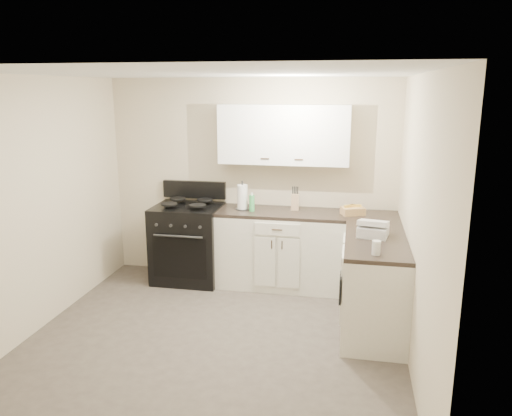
% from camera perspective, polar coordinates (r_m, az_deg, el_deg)
% --- Properties ---
extents(floor, '(3.60, 3.60, 0.00)m').
position_cam_1_polar(floor, '(5.02, -4.76, -14.75)').
color(floor, '#473F38').
rests_on(floor, ground).
extents(ceiling, '(3.60, 3.60, 0.00)m').
position_cam_1_polar(ceiling, '(4.42, -5.41, 15.11)').
color(ceiling, white).
rests_on(ceiling, wall_back).
extents(wall_back, '(3.60, 0.00, 3.60)m').
position_cam_1_polar(wall_back, '(6.27, -0.53, 3.21)').
color(wall_back, beige).
rests_on(wall_back, ground).
extents(wall_right, '(0.00, 3.60, 3.60)m').
position_cam_1_polar(wall_right, '(4.43, 17.96, -1.85)').
color(wall_right, beige).
rests_on(wall_right, ground).
extents(wall_left, '(0.00, 3.60, 3.60)m').
position_cam_1_polar(wall_left, '(5.34, -23.97, 0.19)').
color(wall_left, beige).
rests_on(wall_left, ground).
extents(wall_front, '(3.60, 0.00, 3.60)m').
position_cam_1_polar(wall_front, '(2.96, -14.81, -9.25)').
color(wall_front, beige).
rests_on(wall_front, ground).
extents(base_cabinets_back, '(1.55, 0.60, 0.90)m').
position_cam_1_polar(base_cabinets_back, '(6.11, 2.84, -4.83)').
color(base_cabinets_back, silver).
rests_on(base_cabinets_back, floor).
extents(base_cabinets_right, '(0.60, 1.90, 0.90)m').
position_cam_1_polar(base_cabinets_right, '(5.45, 13.18, -7.51)').
color(base_cabinets_right, silver).
rests_on(base_cabinets_right, floor).
extents(countertop_back, '(1.55, 0.60, 0.04)m').
position_cam_1_polar(countertop_back, '(5.98, 2.89, -0.56)').
color(countertop_back, black).
rests_on(countertop_back, base_cabinets_back).
extents(countertop_right, '(0.60, 1.90, 0.04)m').
position_cam_1_polar(countertop_right, '(5.30, 13.45, -2.76)').
color(countertop_right, black).
rests_on(countertop_right, base_cabinets_right).
extents(upper_cabinets, '(1.55, 0.30, 0.70)m').
position_cam_1_polar(upper_cabinets, '(5.97, 3.21, 8.38)').
color(upper_cabinets, white).
rests_on(upper_cabinets, wall_back).
extents(stove, '(0.82, 0.70, 1.00)m').
position_cam_1_polar(stove, '(6.35, -7.70, -4.15)').
color(stove, black).
rests_on(stove, floor).
extents(knife_block, '(0.10, 0.09, 0.20)m').
position_cam_1_polar(knife_block, '(6.03, 4.48, 0.70)').
color(knife_block, tan).
rests_on(knife_block, countertop_back).
extents(paper_towel, '(0.14, 0.14, 0.30)m').
position_cam_1_polar(paper_towel, '(6.03, -1.57, 1.25)').
color(paper_towel, white).
rests_on(paper_towel, countertop_back).
extents(soap_bottle, '(0.08, 0.08, 0.19)m').
position_cam_1_polar(soap_bottle, '(5.96, -0.47, 0.56)').
color(soap_bottle, '#46B65F').
rests_on(soap_bottle, countertop_back).
extents(wicker_basket, '(0.30, 0.25, 0.09)m').
position_cam_1_polar(wicker_basket, '(5.91, 11.00, -0.34)').
color(wicker_basket, tan).
rests_on(wicker_basket, countertop_right).
extents(countertop_grill, '(0.33, 0.31, 0.10)m').
position_cam_1_polar(countertop_grill, '(5.09, 13.22, -2.59)').
color(countertop_grill, silver).
rests_on(countertop_grill, countertop_right).
extents(glass_jar, '(0.08, 0.08, 0.13)m').
position_cam_1_polar(glass_jar, '(4.54, 13.58, -4.44)').
color(glass_jar, silver).
rests_on(glass_jar, countertop_right).
extents(oven_mitt_near, '(0.02, 0.15, 0.26)m').
position_cam_1_polar(oven_mitt_near, '(4.94, 9.62, -9.17)').
color(oven_mitt_near, black).
rests_on(oven_mitt_near, base_cabinets_right).
extents(oven_mitt_far, '(0.02, 0.16, 0.27)m').
position_cam_1_polar(oven_mitt_far, '(5.16, 9.67, -8.77)').
color(oven_mitt_far, black).
rests_on(oven_mitt_far, base_cabinets_right).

